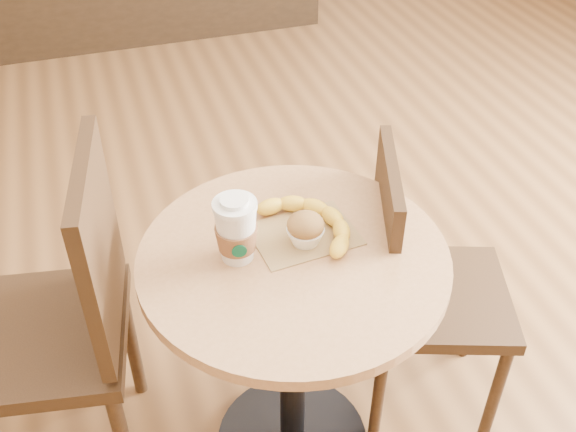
# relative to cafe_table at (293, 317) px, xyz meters

# --- Properties ---
(cafe_table) EXTENTS (0.72, 0.72, 0.75)m
(cafe_table) POSITION_rel_cafe_table_xyz_m (0.00, 0.00, 0.00)
(cafe_table) COLOR black
(cafe_table) RESTS_ON ground
(chair_left) EXTENTS (0.50, 0.50, 0.99)m
(chair_left) POSITION_rel_cafe_table_xyz_m (-0.54, 0.17, 0.00)
(chair_left) COLOR #342212
(chair_left) RESTS_ON ground
(chair_right) EXTENTS (0.49, 0.49, 0.87)m
(chair_right) POSITION_rel_cafe_table_xyz_m (0.39, 0.06, -0.06)
(chair_right) COLOR #342212
(chair_right) RESTS_ON ground
(kraft_bag) EXTENTS (0.26, 0.20, 0.00)m
(kraft_bag) POSITION_rel_cafe_table_xyz_m (0.05, 0.06, 0.21)
(kraft_bag) COLOR olive
(kraft_bag) RESTS_ON cafe_table
(coffee_cup) EXTENTS (0.10, 0.10, 0.16)m
(coffee_cup) POSITION_rel_cafe_table_xyz_m (-0.12, 0.03, 0.28)
(coffee_cup) COLOR silver
(coffee_cup) RESTS_ON cafe_table
(muffin) EXTENTS (0.09, 0.09, 0.08)m
(muffin) POSITION_rel_cafe_table_xyz_m (0.04, 0.03, 0.25)
(muffin) COLOR white
(muffin) RESTS_ON kraft_bag
(banana) EXTENTS (0.30, 0.33, 0.04)m
(banana) POSITION_rel_cafe_table_xyz_m (0.06, 0.06, 0.23)
(banana) COLOR yellow
(banana) RESTS_ON kraft_bag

